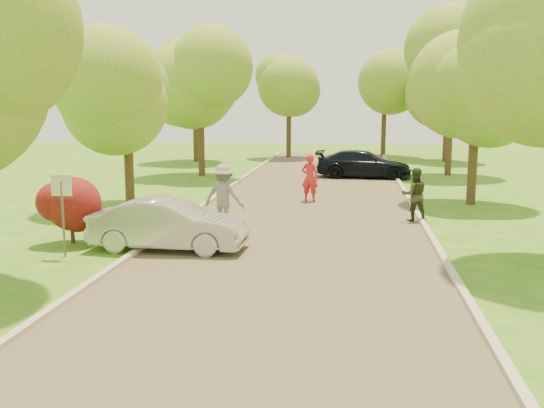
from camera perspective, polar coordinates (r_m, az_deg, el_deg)
The scene contains 20 objects.
ground at distance 11.53m, azimuth -1.19°, elevation -10.84°, with size 100.00×100.00×0.00m, color #2D6E1A.
road at distance 19.18m, azimuth 2.42°, elevation -2.55°, with size 8.00×60.00×0.01m, color #4C4438.
curb_left at distance 19.93m, azimuth -9.26°, elevation -2.04°, with size 0.18×60.00×0.12m, color #B2AD9E.
curb_right at distance 19.25m, azimuth 14.53°, elevation -2.64°, with size 0.18×60.00×0.12m, color #B2AD9E.
street_sign at distance 16.65m, azimuth -19.16°, elevation 0.53°, with size 0.55×0.06×2.17m.
red_shrub at distance 18.27m, azimuth -18.39°, elevation -0.15°, with size 1.70×1.70×1.95m.
tree_l_midb at distance 24.22m, azimuth -13.17°, elevation 10.63°, with size 4.30×4.20×6.62m.
tree_l_far at distance 33.69m, azimuth -6.44°, elevation 11.94°, with size 4.92×4.80×7.79m.
tree_r_midb at distance 25.19m, azimuth 19.19°, elevation 10.97°, with size 4.51×4.40×7.01m.
tree_r_far at distance 35.18m, azimuth 17.02°, elevation 12.08°, with size 5.33×5.20×8.34m.
tree_bg_a at distance 42.02m, azimuth -7.00°, elevation 11.22°, with size 5.12×5.00×7.72m.
tree_bg_b at distance 43.22m, azimuth 16.57°, elevation 11.16°, with size 5.12×5.00×7.95m.
tree_bg_c at distance 44.92m, azimuth 1.87°, elevation 10.80°, with size 4.92×4.80×7.33m.
tree_bg_d at distance 46.78m, azimuth 10.86°, elevation 10.95°, with size 5.12×5.00×7.72m.
silver_sedan at distance 16.86m, azimuth -9.72°, elevation -1.93°, with size 1.49×4.28×1.41m, color #AAAAAE.
dark_sedan at distance 33.06m, azimuth 8.62°, elevation 3.73°, with size 2.08×5.11×1.48m, color black.
longboard at distance 19.04m, azimuth -4.52°, elevation -2.33°, with size 0.47×1.07×0.12m.
skateboarder at distance 18.86m, azimuth -4.56°, elevation 0.72°, with size 1.30×0.75×2.01m, color gray.
person_striped at distance 24.81m, azimuth 3.58°, elevation 2.47°, with size 0.71×0.47×1.95m, color red.
person_olive at distance 21.17m, azimuth 13.26°, elevation 0.85°, with size 0.89×0.69×1.83m, color #282E1C.
Camera 1 is at (1.65, -10.69, 4.01)m, focal length 40.00 mm.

